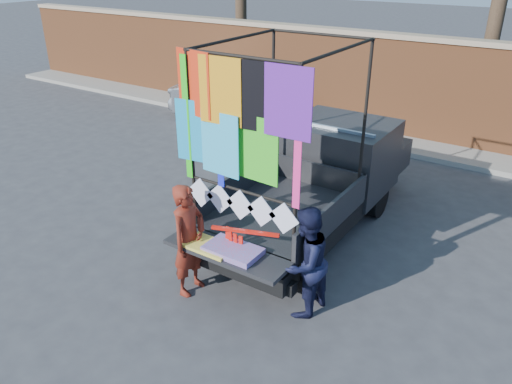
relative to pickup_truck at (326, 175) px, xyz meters
The scene contains 8 objects.
ground 2.11m from the pickup_truck, 81.59° to the right, with size 90.00×90.00×0.00m, color #38383A.
brick_wall 5.11m from the pickup_truck, 86.81° to the left, with size 30.00×0.45×2.61m.
curb 4.46m from the pickup_truck, 86.30° to the left, with size 30.00×1.20×0.12m, color gray.
pickup_truck is the anchor object (origin of this frame).
sedan 6.25m from the pickup_truck, 139.49° to the left, with size 1.35×3.88×1.28m, color silver.
woman 3.06m from the pickup_truck, 101.13° to the right, with size 0.60×0.39×1.65m, color maroon.
man 2.72m from the pickup_truck, 69.09° to the right, with size 0.76×0.59×1.55m, color #151734.
streamer_bundle 2.79m from the pickup_truck, 88.16° to the right, with size 0.88×0.35×0.63m.
Camera 1 is at (3.15, -5.49, 4.40)m, focal length 35.00 mm.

